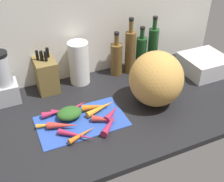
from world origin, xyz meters
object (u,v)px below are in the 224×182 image
object	(u,v)px
carrot_10	(112,113)
bottle_3	(153,48)
cutting_board	(82,121)
carrot_0	(76,135)
carrot_11	(101,108)
blender_appliance	(4,81)
carrot_6	(52,113)
paper_towel_roll	(79,63)
bottle_1	(130,51)
carrot_1	(104,119)
carrot_2	(63,125)
bottle_2	(141,53)
knife_block	(46,74)
winter_squash	(156,79)
carrot_9	(82,134)
carrot_7	(77,107)
carrot_5	(66,112)
carrot_3	(48,125)
carrot_4	(96,107)
dish_rack	(204,64)
carrot_8	(110,124)
bottle_0	(116,58)

from	to	relation	value
carrot_10	bottle_3	world-z (taller)	bottle_3
cutting_board	carrot_0	size ratio (longest dim) A/B	2.48
carrot_11	blender_appliance	distance (cm)	51.75
carrot_6	paper_towel_roll	bearing A→B (deg)	47.55
blender_appliance	bottle_1	distance (cm)	72.92
carrot_0	bottle_3	size ratio (longest dim) A/B	0.51
carrot_1	carrot_2	distance (cm)	19.66
bottle_2	paper_towel_roll	bearing A→B (deg)	177.42
carrot_1	knife_block	xyz separation A→B (cm)	(-17.73, 40.78, 7.10)
winter_squash	carrot_6	bearing A→B (deg)	169.73
carrot_9	knife_block	world-z (taller)	knife_block
carrot_6	carrot_10	distance (cm)	29.49
carrot_0	carrot_10	xyz separation A→B (cm)	(20.76, 7.34, 0.37)
carrot_11	carrot_7	bearing A→B (deg)	154.04
carrot_5	bottle_2	distance (cm)	61.99
carrot_2	bottle_1	world-z (taller)	bottle_1
carrot_9	knife_block	size ratio (longest dim) A/B	0.61
cutting_board	knife_block	bearing A→B (deg)	102.88
carrot_3	carrot_4	distance (cm)	25.86
dish_rack	carrot_7	bearing A→B (deg)	-176.30
carrot_4	carrot_7	bearing A→B (deg)	156.52
carrot_10	winter_squash	distance (cm)	28.40
carrot_1	carrot_10	distance (cm)	5.90
carrot_3	carrot_9	world-z (taller)	carrot_9
carrot_1	cutting_board	bearing A→B (deg)	149.93
carrot_2	carrot_11	size ratio (longest dim) A/B	0.83
carrot_6	bottle_3	distance (cm)	74.20
bottle_2	carrot_8	bearing A→B (deg)	-132.89
carrot_5	carrot_9	size ratio (longest dim) A/B	1.00
winter_squash	bottle_3	distance (cm)	36.35
carrot_2	winter_squash	bearing A→B (deg)	1.70
carrot_10	bottle_1	world-z (taller)	bottle_1
blender_appliance	carrot_11	bearing A→B (deg)	-35.05
knife_block	dish_rack	bearing A→B (deg)	-12.75
carrot_7	knife_block	distance (cm)	28.63
carrot_5	carrot_1	bearing A→B (deg)	-40.75
carrot_6	carrot_9	world-z (taller)	carrot_6
bottle_1	dish_rack	size ratio (longest dim) A/B	1.37
bottle_0	dish_rack	world-z (taller)	bottle_0
carrot_11	paper_towel_roll	distance (cm)	32.73
carrot_2	bottle_1	xyz separation A→B (cm)	(52.51, 34.97, 11.49)
bottle_3	dish_rack	xyz separation A→B (cm)	(26.92, -17.55, -8.59)
carrot_2	carrot_9	world-z (taller)	carrot_2
carrot_0	carrot_4	size ratio (longest dim) A/B	1.16
bottle_1	dish_rack	xyz separation A→B (cm)	(41.74, -18.97, -8.69)
cutting_board	carrot_10	xyz separation A→B (cm)	(14.90, -2.84, 2.16)
carrot_11	carrot_6	bearing A→B (deg)	166.16
winter_squash	bottle_2	world-z (taller)	winter_squash
carrot_6	carrot_7	xyz separation A→B (cm)	(12.61, -0.46, 0.14)
carrot_3	bottle_1	xyz separation A→B (cm)	(58.87, 31.04, 12.18)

